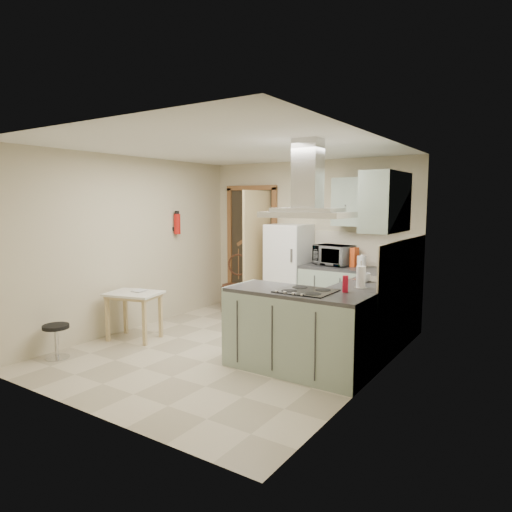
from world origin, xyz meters
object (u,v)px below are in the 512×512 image
Objects in this scene: stool at (56,341)px; bentwood_chair at (233,285)px; microwave at (334,255)px; drop_leaf_table at (134,316)px; extractor_hood at (307,215)px; peninsula at (297,331)px; fridge at (289,271)px.

bentwood_chair is at bearing 83.63° from stool.
stool is 0.74× the size of microwave.
stool is at bearing -114.84° from drop_leaf_table.
stool is (-2.69, -1.22, -1.52)m from extractor_hood.
stool is at bearing -154.82° from peninsula.
peninsula is 2.92m from bentwood_chair.
peninsula is 2.20m from microwave.
extractor_hood is (1.32, -1.98, 0.97)m from fridge.
extractor_hood is 2.20× the size of stool.
microwave is (1.75, 0.18, 0.62)m from bentwood_chair.
peninsula is 2.40m from drop_leaf_table.
microwave is (2.09, 3.27, 0.85)m from stool.
microwave reaches higher than bentwood_chair.
drop_leaf_table is at bearing 79.28° from stool.
fridge is 2.18× the size of drop_leaf_table.
fridge reaches higher than drop_leaf_table.
fridge is 3.67× the size of stool.
extractor_hood is at bearing 0.00° from peninsula.
peninsula is at bearing -9.71° from drop_leaf_table.
extractor_hood reaches higher than microwave.
fridge is 2.57m from extractor_hood.
fridge reaches higher than stool.
bentwood_chair is 3.12m from stool.
fridge is at bearing 47.56° from drop_leaf_table.
stool is at bearing -112.22° from microwave.
fridge is at bearing 66.92° from stool.
fridge is 0.97× the size of peninsula.
microwave is at bearing 57.35° from stool.
peninsula is at bearing 180.00° from extractor_hood.
extractor_hood is at bearing -52.99° from bentwood_chair.
fridge is 2.73× the size of microwave.
drop_leaf_table reaches higher than stool.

